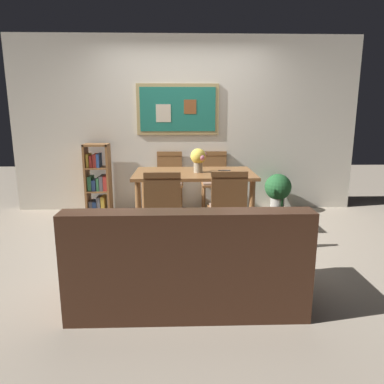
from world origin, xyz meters
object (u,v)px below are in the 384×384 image
at_px(dining_table, 194,179).
at_px(dining_chair_far_left, 170,177).
at_px(flower_vase, 198,158).
at_px(dining_chair_far_right, 214,177).
at_px(dining_chair_near_left, 163,205).
at_px(tv_remote, 224,171).
at_px(dining_chair_near_right, 228,204).
at_px(potted_ivy, 278,190).
at_px(bookshelf, 98,182).
at_px(leather_couch, 186,266).

height_order(dining_table, dining_chair_far_left, dining_chair_far_left).
bearing_deg(dining_chair_far_left, flower_vase, -64.74).
height_order(dining_table, dining_chair_far_right, dining_chair_far_right).
relative_size(dining_table, dining_chair_near_left, 1.69).
bearing_deg(dining_chair_near_left, dining_table, 66.61).
bearing_deg(dining_table, tv_remote, 2.36).
height_order(dining_table, dining_chair_near_right, dining_chair_near_right).
bearing_deg(dining_chair_far_left, dining_table, -67.14).
distance_m(potted_ivy, tv_remote, 1.21).
bearing_deg(dining_chair_far_right, dining_chair_far_left, -179.20).
bearing_deg(tv_remote, dining_chair_near_right, -94.03).
height_order(bookshelf, tv_remote, bookshelf).
xyz_separation_m(dining_table, dining_chair_far_right, (0.34, 0.82, -0.12)).
xyz_separation_m(dining_chair_far_right, dining_chair_near_right, (-0.01, -1.63, 0.00)).
height_order(dining_table, potted_ivy, dining_table).
bearing_deg(leather_couch, dining_chair_near_right, 66.97).
bearing_deg(dining_chair_near_right, tv_remote, 85.97).
bearing_deg(potted_ivy, dining_chair_near_right, -122.24).
bearing_deg(leather_couch, dining_chair_near_left, 102.09).
distance_m(dining_chair_near_left, tv_remote, 1.17).
height_order(potted_ivy, tv_remote, tv_remote).
height_order(bookshelf, potted_ivy, bookshelf).
height_order(leather_couch, tv_remote, leather_couch).
bearing_deg(flower_vase, dining_chair_near_right, -70.38).
height_order(dining_chair_far_left, flower_vase, flower_vase).
relative_size(dining_chair_near_right, tv_remote, 5.80).
distance_m(dining_table, bookshelf, 1.60).
bearing_deg(dining_chair_far_left, dining_chair_near_left, -90.82).
height_order(dining_chair_near_right, bookshelf, bookshelf).
bearing_deg(dining_chair_far_right, potted_ivy, -6.46).
distance_m(dining_chair_far_right, flower_vase, 0.97).
xyz_separation_m(dining_table, bookshelf, (-1.41, 0.74, -0.17)).
height_order(dining_table, leather_couch, leather_couch).
bearing_deg(dining_chair_near_left, flower_vase, 63.15).
xyz_separation_m(dining_chair_far_right, tv_remote, (0.05, -0.80, 0.22)).
height_order(dining_chair_near_right, flower_vase, flower_vase).
distance_m(dining_chair_far_left, tv_remote, 1.10).
distance_m(dining_chair_near_right, potted_ivy, 1.81).
relative_size(dining_chair_far_right, tv_remote, 5.80).
distance_m(dining_chair_far_left, leather_couch, 2.75).
bearing_deg(potted_ivy, tv_remote, -142.40).
relative_size(leather_couch, bookshelf, 1.72).
distance_m(dining_chair_far_right, bookshelf, 1.75).
relative_size(potted_ivy, flower_vase, 1.92).
relative_size(leather_couch, potted_ivy, 3.04).
bearing_deg(dining_chair_far_left, bookshelf, -176.34).
xyz_separation_m(dining_chair_near_right, potted_ivy, (0.96, 1.53, -0.19)).
xyz_separation_m(dining_chair_far_left, dining_chair_far_right, (0.68, 0.01, 0.00)).
xyz_separation_m(dining_chair_far_right, leather_couch, (-0.48, -2.74, -0.23)).
xyz_separation_m(bookshelf, tv_remote, (1.80, -0.73, 0.28)).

